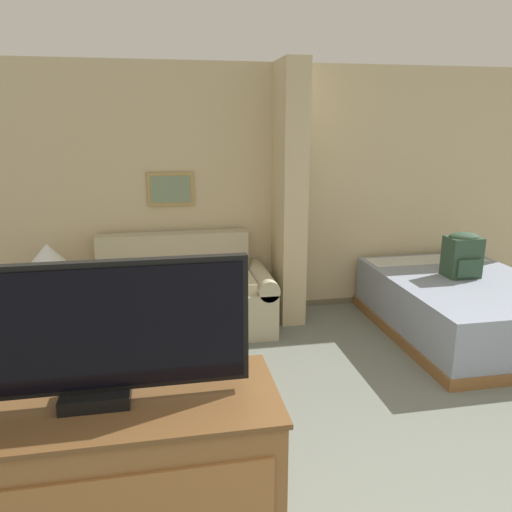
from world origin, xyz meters
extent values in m
cube|color=#CCB78E|center=(0.00, 4.11, 1.30)|extent=(7.49, 0.12, 2.60)
cube|color=#70644E|center=(0.00, 4.04, 0.03)|extent=(7.49, 0.02, 0.06)
cube|color=tan|center=(-1.15, 4.04, 1.36)|extent=(0.46, 0.02, 0.34)
cube|color=gray|center=(-1.15, 4.02, 1.36)|extent=(0.39, 0.01, 0.27)
cube|color=#CCB78E|center=(0.03, 3.78, 1.30)|extent=(0.24, 0.56, 2.60)
cube|color=#B7AD8E|center=(-1.15, 3.59, 0.23)|extent=(1.52, 0.84, 0.45)
cube|color=#B7AD8E|center=(-1.15, 3.91, 0.69)|extent=(1.52, 0.20, 0.48)
cube|color=#B7AD8E|center=(-2.00, 3.59, 0.23)|extent=(0.18, 0.84, 0.45)
cylinder|color=#B7AD8E|center=(-2.00, 3.59, 0.49)|extent=(0.20, 0.84, 0.20)
cube|color=#B7AD8E|center=(-0.29, 3.59, 0.23)|extent=(0.18, 0.84, 0.45)
cylinder|color=#B7AD8E|center=(-0.29, 3.59, 0.49)|extent=(0.20, 0.84, 0.20)
cube|color=beige|center=(-1.53, 3.54, 0.50)|extent=(0.74, 0.60, 0.10)
cube|color=beige|center=(-0.77, 3.54, 0.50)|extent=(0.74, 0.60, 0.10)
cube|color=brown|center=(-1.20, 2.56, 0.44)|extent=(0.58, 0.56, 0.04)
cylinder|color=brown|center=(-1.45, 2.32, 0.21)|extent=(0.04, 0.04, 0.42)
cylinder|color=brown|center=(-0.95, 2.32, 0.21)|extent=(0.04, 0.04, 0.42)
cylinder|color=brown|center=(-1.45, 2.80, 0.21)|extent=(0.04, 0.04, 0.42)
cylinder|color=brown|center=(-0.95, 2.80, 0.21)|extent=(0.04, 0.04, 0.42)
cube|color=brown|center=(-2.32, 3.69, 0.54)|extent=(0.43, 0.43, 0.04)
cylinder|color=brown|center=(-2.50, 3.50, 0.26)|extent=(0.04, 0.04, 0.52)
cylinder|color=brown|center=(-2.13, 3.50, 0.26)|extent=(0.04, 0.04, 0.52)
cylinder|color=brown|center=(-2.50, 3.88, 0.26)|extent=(0.04, 0.04, 0.52)
cylinder|color=brown|center=(-2.13, 3.88, 0.26)|extent=(0.04, 0.04, 0.52)
cylinder|color=tan|center=(-2.32, 3.69, 0.61)|extent=(0.14, 0.14, 0.11)
cylinder|color=tan|center=(-2.32, 3.69, 0.70)|extent=(0.02, 0.02, 0.06)
cone|color=silver|center=(-2.32, 3.69, 0.83)|extent=(0.36, 0.36, 0.20)
cube|color=brown|center=(-1.50, 0.56, 1.03)|extent=(1.31, 0.53, 0.02)
cube|color=black|center=(-1.50, 0.56, 1.07)|extent=(0.24, 0.16, 0.05)
cube|color=black|center=(-1.50, 0.56, 1.33)|extent=(1.09, 0.04, 0.47)
cube|color=black|center=(-1.50, 0.54, 1.33)|extent=(1.05, 0.01, 0.43)
cube|color=brown|center=(1.60, 3.00, 0.05)|extent=(1.47, 1.99, 0.10)
cube|color=#8993A8|center=(1.60, 3.00, 0.33)|extent=(1.43, 1.95, 0.46)
cube|color=white|center=(1.60, 3.75, 0.51)|extent=(1.31, 0.36, 0.10)
cube|color=#2D4733|center=(1.60, 3.13, 0.75)|extent=(0.32, 0.24, 0.39)
cube|color=#2D4733|center=(1.60, 3.00, 0.67)|extent=(0.24, 0.03, 0.17)
ellipsoid|color=#2D4733|center=(1.60, 3.13, 0.95)|extent=(0.30, 0.22, 0.09)
camera|label=1|loc=(-1.24, -1.10, 2.01)|focal=35.00mm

